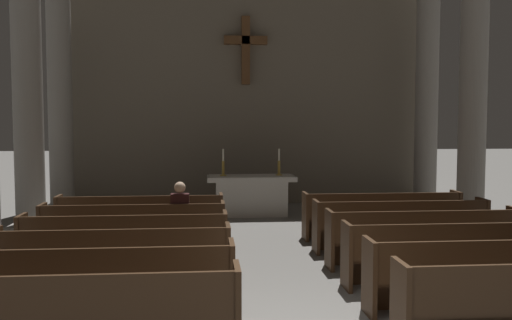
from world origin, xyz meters
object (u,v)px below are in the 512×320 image
object	(u,v)px
pew_right_row_4	(424,238)
candlestick_right	(279,167)
pew_left_row_6	(141,219)
column_left_third	(27,58)
pew_right_row_3	(453,254)
pew_left_row_3	(113,261)
pew_right_row_6	(382,215)
pew_left_row_5	(134,230)
pew_right_row_5	(401,225)
pew_right_row_2	(492,274)
column_right_third	(474,62)
altar	(251,194)
pew_left_row_4	(125,243)
pew_left_row_1	(77,317)
candlestick_left	(223,167)
column_right_fourth	(427,72)
lone_worshipper	(180,217)
pew_left_row_2	(98,284)
column_left_fourth	(59,69)

from	to	relation	value
pew_right_row_4	candlestick_right	world-z (taller)	candlestick_right
pew_left_row_6	column_left_third	bearing A→B (deg)	154.35
pew_right_row_3	pew_left_row_3	bearing A→B (deg)	180.00
pew_right_row_6	candlestick_right	bearing A→B (deg)	119.41
pew_left_row_5	pew_right_row_5	bearing A→B (deg)	0.00
pew_right_row_2	column_right_third	size ratio (longest dim) A/B	0.42
altar	pew_right_row_5	bearing A→B (deg)	-59.81
pew_left_row_4	pew_left_row_5	xyz separation A→B (m)	(0.00, 1.11, 0.00)
pew_left_row_1	pew_left_row_5	xyz separation A→B (m)	(0.00, 4.44, 0.00)
pew_left_row_3	pew_right_row_4	size ratio (longest dim) A/B	1.00
pew_left_row_1	candlestick_left	world-z (taller)	candlestick_left
column_right_fourth	lone_worshipper	xyz separation A→B (m)	(-6.41, -4.90, -2.99)
pew_left_row_1	altar	world-z (taller)	altar
pew_left_row_6	pew_left_row_2	bearing A→B (deg)	-90.00
column_right_third	altar	world-z (taller)	column_right_third
candlestick_left	candlestick_right	distance (m)	1.40
pew_left_row_6	candlestick_right	distance (m)	4.39
pew_right_row_2	column_left_fourth	bearing A→B (deg)	131.11
column_right_fourth	pew_left_row_1	bearing A→B (deg)	-127.58
pew_left_row_3	column_right_fourth	size ratio (longest dim) A/B	0.42
pew_right_row_5	pew_right_row_6	size ratio (longest dim) A/B	1.00
pew_right_row_5	column_right_fourth	xyz separation A→B (m)	(2.42, 4.94, 3.21)
pew_left_row_2	candlestick_right	size ratio (longest dim) A/B	4.75
pew_right_row_3	column_right_third	bearing A→B (deg)	61.71
pew_left_row_3	column_right_fourth	world-z (taller)	column_right_fourth
altar	pew_left_row_6	bearing A→B (deg)	-128.51
candlestick_right	pew_left_row_6	bearing A→B (deg)	-135.79
candlestick_left	candlestick_right	xyz separation A→B (m)	(1.40, 0.00, 0.00)
column_left_third	pew_left_row_3	bearing A→B (deg)	-61.71
pew_right_row_4	column_right_fourth	distance (m)	7.26
column_left_fourth	pew_left_row_6	bearing A→B (deg)	-57.74
pew_left_row_5	pew_right_row_4	size ratio (longest dim) A/B	1.00
pew_left_row_4	pew_right_row_3	xyz separation A→B (m)	(4.80, -1.11, 0.00)
pew_left_row_4	pew_left_row_6	xyz separation A→B (m)	(0.00, 2.22, 0.00)
pew_left_row_2	column_right_third	world-z (taller)	column_right_third
pew_left_row_4	column_left_fourth	distance (m)	7.26
pew_right_row_2	column_left_third	size ratio (longest dim) A/B	0.42
pew_left_row_4	column_left_third	size ratio (longest dim) A/B	0.42
pew_right_row_3	pew_right_row_6	xyz separation A→B (m)	(0.00, 3.33, 0.00)
pew_left_row_2	pew_right_row_5	bearing A→B (deg)	34.75
column_left_fourth	pew_left_row_2	bearing A→B (deg)	-73.71
pew_left_row_5	candlestick_right	bearing A→B (deg)	53.08
altar	column_left_third	bearing A→B (deg)	-158.93
pew_left_row_1	pew_left_row_4	world-z (taller)	same
pew_left_row_1	pew_right_row_6	distance (m)	7.34
pew_left_row_1	pew_right_row_5	xyz separation A→B (m)	(4.80, 4.44, 0.00)
column_left_fourth	candlestick_left	size ratio (longest dim) A/B	11.27
column_left_fourth	pew_right_row_4	bearing A→B (deg)	-39.97
pew_left_row_3	candlestick_right	bearing A→B (deg)	63.96
pew_left_row_3	column_right_fourth	xyz separation A→B (m)	(7.21, 7.16, 3.21)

